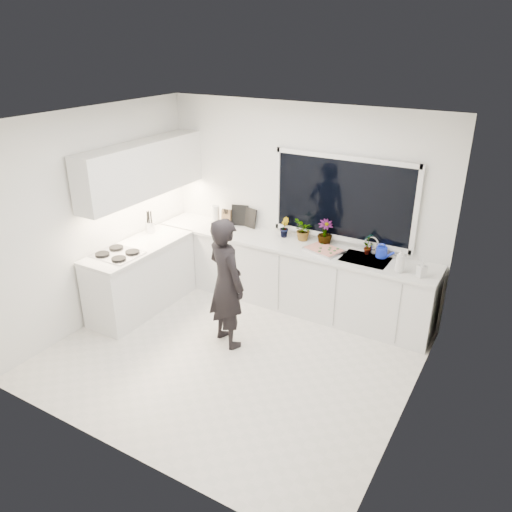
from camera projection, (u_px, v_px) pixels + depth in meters
The scene contains 25 objects.
floor at pixel (232, 356), 5.88m from camera, with size 4.00×3.50×0.02m, color beige.
wall_back at pixel (301, 206), 6.71m from camera, with size 4.00×0.02×2.70m, color white.
wall_left at pixel (95, 218), 6.25m from camera, with size 0.02×3.50×2.70m, color white.
wall_right at pixel (420, 296), 4.40m from camera, with size 0.02×3.50×2.70m, color white.
ceiling at pixel (226, 120), 4.77m from camera, with size 4.00×3.50×0.02m, color white.
window at pixel (343, 199), 6.33m from camera, with size 1.80×0.02×1.00m, color black.
base_cabinets_back at pixel (288, 275), 6.84m from camera, with size 3.92×0.58×0.88m, color white.
base_cabinets_left at pixel (141, 278), 6.74m from camera, with size 0.58×1.60×0.88m, color white.
countertop_back at pixel (289, 244), 6.64m from camera, with size 3.94×0.62×0.04m, color silver.
countertop_left at pixel (138, 247), 6.55m from camera, with size 0.62×1.60×0.04m, color silver.
upper_cabinets at pixel (143, 169), 6.50m from camera, with size 0.34×2.10×0.70m, color white.
sink at pixel (365, 263), 6.18m from camera, with size 0.58×0.42×0.14m, color silver.
faucet at pixel (371, 245), 6.27m from camera, with size 0.03×0.03×0.22m, color silver.
stovetop at pixel (118, 254), 6.27m from camera, with size 0.56×0.48×0.03m, color black.
person at pixel (226, 283), 5.82m from camera, with size 0.59×0.38×1.60m, color black.
pizza_tray at pixel (324, 250), 6.38m from camera, with size 0.46×0.34×0.03m, color silver.
pizza at pixel (324, 249), 6.37m from camera, with size 0.42×0.30×0.01m, color red.
watering_can at pixel (382, 252), 6.19m from camera, with size 0.14×0.14×0.13m, color #162ED0.
paper_towel_roll at pixel (216, 215), 7.25m from camera, with size 0.11×0.11×0.26m, color silver.
knife_block at pixel (226, 218), 7.21m from camera, with size 0.13×0.10×0.22m, color olive.
utensil_crock at pixel (150, 227), 6.95m from camera, with size 0.13×0.13×0.16m, color silver.
picture_frame_large at pixel (250, 218), 7.12m from camera, with size 0.22×0.02×0.28m, color black.
picture_frame_small at pixel (240, 215), 7.20m from camera, with size 0.25×0.02×0.30m, color black.
herb_plants at pixel (314, 232), 6.58m from camera, with size 1.35×0.32×0.34m.
soap_bottles at pixel (407, 263), 5.74m from camera, with size 0.40×0.16×0.29m.
Camera 1 is at (2.72, -4.08, 3.46)m, focal length 35.00 mm.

